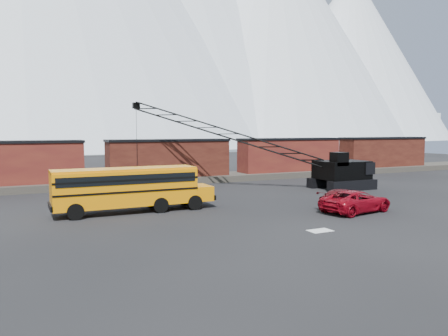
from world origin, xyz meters
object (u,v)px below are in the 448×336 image
object	(u,v)px
red_pickup	(356,201)
maroon_suv	(344,198)
school_bus	(131,187)
crawler_crane	(232,135)

from	to	relation	value
red_pickup	maroon_suv	bearing A→B (deg)	-20.51
school_bus	red_pickup	distance (m)	16.20
school_bus	red_pickup	size ratio (longest dim) A/B	2.05
school_bus	crawler_crane	xyz separation A→B (m)	(12.39, 8.47, 3.55)
red_pickup	maroon_suv	xyz separation A→B (m)	(0.33, 1.69, -0.07)
maroon_suv	crawler_crane	world-z (taller)	crawler_crane
school_bus	crawler_crane	size ratio (longest dim) A/B	0.54
maroon_suv	school_bus	bearing A→B (deg)	49.90
school_bus	maroon_suv	bearing A→B (deg)	-19.61
school_bus	red_pickup	xyz separation A→B (m)	(14.58, -7.00, -1.01)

